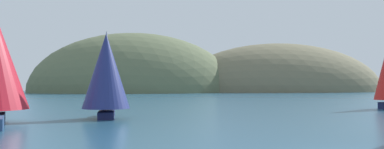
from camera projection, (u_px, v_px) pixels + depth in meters
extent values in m
ellipsoid|color=#6B664C|center=(281.00, 92.00, 163.58)|extent=(82.09, 44.00, 36.47)
ellipsoid|color=#5B6647|center=(136.00, 92.00, 150.85)|extent=(72.62, 44.00, 41.43)
cube|color=#191E4C|center=(107.00, 114.00, 39.81)|extent=(1.80, 5.82, 0.64)
cube|color=beige|center=(107.00, 108.00, 40.84)|extent=(1.18, 1.91, 0.36)
cylinder|color=#B2B2B7|center=(107.00, 71.00, 39.32)|extent=(0.14, 0.14, 7.22)
cone|color=navy|center=(106.00, 71.00, 38.08)|extent=(4.48, 4.48, 6.63)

